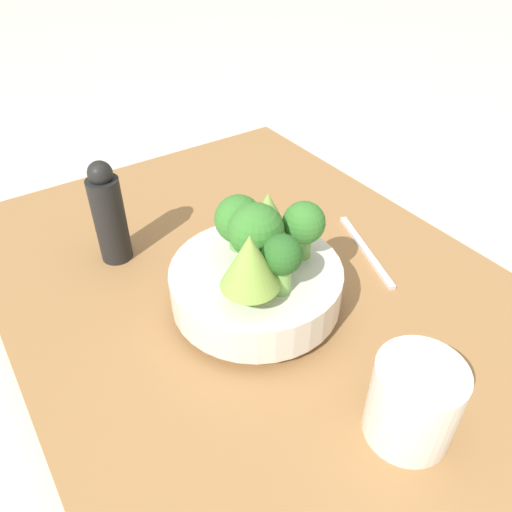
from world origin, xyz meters
The scene contains 12 objects.
ground_plane centered at (0.00, 0.00, 0.00)m, with size 6.00×6.00×0.00m, color beige.
table centered at (0.00, 0.00, 0.02)m, with size 0.89×0.64×0.05m.
bowl centered at (-0.02, 0.03, 0.08)m, with size 0.22×0.22×0.07m.
broccoli_floret_left centered at (-0.07, 0.02, 0.16)m, with size 0.05×0.05×0.08m.
romanesco_piece_near centered at (0.01, -0.01, 0.16)m, with size 0.04×0.04×0.08m.
broccoli_floret_center centered at (-0.02, 0.03, 0.17)m, with size 0.07×0.07×0.09m.
broccoli_floret_right centered at (0.03, 0.02, 0.15)m, with size 0.06×0.06×0.08m.
romanesco_piece_far centered at (-0.07, 0.06, 0.17)m, with size 0.07×0.07×0.09m.
broccoli_floret_front centered at (-0.03, -0.04, 0.16)m, with size 0.05×0.05×0.08m.
cup centered at (-0.26, 0.00, 0.09)m, with size 0.09×0.09×0.09m.
pepper_mill centered at (0.18, 0.14, 0.12)m, with size 0.05×0.05×0.16m.
fork centered at (-0.02, -0.18, 0.05)m, with size 0.17×0.07×0.01m.
Camera 1 is at (-0.42, 0.29, 0.51)m, focal length 35.00 mm.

